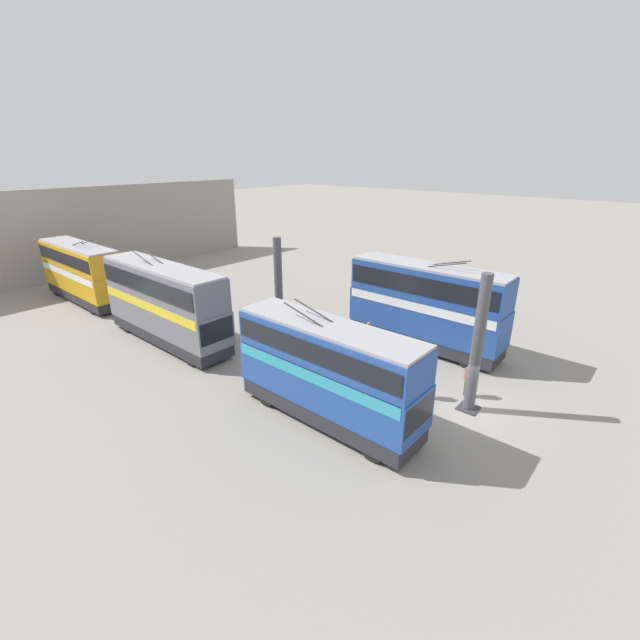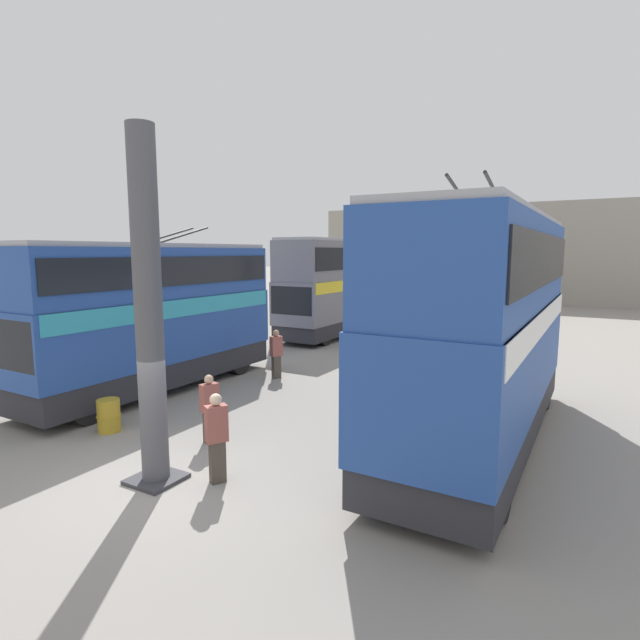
{
  "view_description": "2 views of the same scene",
  "coord_description": "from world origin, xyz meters",
  "px_view_note": "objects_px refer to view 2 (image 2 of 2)",
  "views": [
    {
      "loc": [
        -6.18,
        18.57,
        11.82
      ],
      "look_at": [
        10.73,
        -1.07,
        1.72
      ],
      "focal_mm": 24.0,
      "sensor_mm": 36.0,
      "label": 1
    },
    {
      "loc": [
        -6.55,
        -7.6,
        4.59
      ],
      "look_at": [
        8.17,
        0.8,
        2.26
      ],
      "focal_mm": 28.0,
      "sensor_mm": 36.0,
      "label": 2
    }
  ],
  "objects_px": {
    "person_aisle_midway": "(210,407)",
    "oil_drum": "(109,415)",
    "bus_right_mid": "(344,280)",
    "person_aisle_foreground": "(217,435)",
    "person_by_right_row": "(276,353)",
    "bus_left_far": "(486,316)",
    "person_by_left_row": "(422,371)",
    "bus_right_near": "(152,308)",
    "bus_right_far": "(419,275)"
  },
  "relations": [
    {
      "from": "person_by_left_row",
      "to": "person_by_right_row",
      "type": "distance_m",
      "value": 5.46
    },
    {
      "from": "bus_right_mid",
      "to": "person_aisle_foreground",
      "type": "xyz_separation_m",
      "value": [
        -17.96,
        -6.35,
        -2.0
      ]
    },
    {
      "from": "person_aisle_midway",
      "to": "person_aisle_foreground",
      "type": "xyz_separation_m",
      "value": [
        -1.55,
        -1.59,
        0.1
      ]
    },
    {
      "from": "person_by_left_row",
      "to": "person_aisle_foreground",
      "type": "xyz_separation_m",
      "value": [
        -7.45,
        1.74,
        0.07
      ]
    },
    {
      "from": "bus_right_near",
      "to": "bus_right_far",
      "type": "height_order",
      "value": "bus_right_far"
    },
    {
      "from": "person_aisle_midway",
      "to": "oil_drum",
      "type": "relative_size",
      "value": 1.99
    },
    {
      "from": "person_by_left_row",
      "to": "person_aisle_foreground",
      "type": "distance_m",
      "value": 7.65
    },
    {
      "from": "bus_left_far",
      "to": "person_aisle_midway",
      "type": "distance_m",
      "value": 6.92
    },
    {
      "from": "bus_right_far",
      "to": "person_aisle_foreground",
      "type": "relative_size",
      "value": 5.69
    },
    {
      "from": "bus_right_near",
      "to": "bus_right_mid",
      "type": "height_order",
      "value": "bus_right_mid"
    },
    {
      "from": "bus_right_far",
      "to": "person_by_left_row",
      "type": "relative_size",
      "value": 6.04
    },
    {
      "from": "bus_right_mid",
      "to": "person_by_left_row",
      "type": "xyz_separation_m",
      "value": [
        -10.51,
        -8.08,
        -2.07
      ]
    },
    {
      "from": "bus_right_mid",
      "to": "person_aisle_foreground",
      "type": "height_order",
      "value": "bus_right_mid"
    },
    {
      "from": "person_aisle_midway",
      "to": "person_by_left_row",
      "type": "bearing_deg",
      "value": 77.08
    },
    {
      "from": "person_aisle_foreground",
      "to": "oil_drum",
      "type": "xyz_separation_m",
      "value": [
        0.81,
        4.35,
        -0.56
      ]
    },
    {
      "from": "bus_left_far",
      "to": "person_by_left_row",
      "type": "relative_size",
      "value": 5.86
    },
    {
      "from": "person_by_left_row",
      "to": "oil_drum",
      "type": "relative_size",
      "value": 2.05
    },
    {
      "from": "bus_right_mid",
      "to": "bus_right_far",
      "type": "distance_m",
      "value": 13.05
    },
    {
      "from": "person_by_left_row",
      "to": "person_aisle_midway",
      "type": "relative_size",
      "value": 1.03
    },
    {
      "from": "bus_left_far",
      "to": "person_aisle_midway",
      "type": "bearing_deg",
      "value": 119.74
    },
    {
      "from": "person_aisle_midway",
      "to": "oil_drum",
      "type": "height_order",
      "value": "person_aisle_midway"
    },
    {
      "from": "person_aisle_foreground",
      "to": "bus_right_near",
      "type": "bearing_deg",
      "value": 177.06
    },
    {
      "from": "oil_drum",
      "to": "bus_right_far",
      "type": "bearing_deg",
      "value": 3.78
    },
    {
      "from": "person_by_left_row",
      "to": "person_by_right_row",
      "type": "relative_size",
      "value": 0.97
    },
    {
      "from": "bus_left_far",
      "to": "person_by_left_row",
      "type": "bearing_deg",
      "value": 41.84
    },
    {
      "from": "bus_left_far",
      "to": "person_aisle_midway",
      "type": "xyz_separation_m",
      "value": [
        -3.25,
        5.7,
        -2.2
      ]
    },
    {
      "from": "person_by_left_row",
      "to": "oil_drum",
      "type": "bearing_deg",
      "value": 147.97
    },
    {
      "from": "bus_right_near",
      "to": "person_by_left_row",
      "type": "distance_m",
      "value": 8.92
    },
    {
      "from": "person_aisle_midway",
      "to": "person_aisle_foreground",
      "type": "relative_size",
      "value": 0.91
    },
    {
      "from": "bus_left_far",
      "to": "oil_drum",
      "type": "distance_m",
      "value": 9.73
    },
    {
      "from": "person_aisle_midway",
      "to": "oil_drum",
      "type": "xyz_separation_m",
      "value": [
        -0.74,
        2.76,
        -0.46
      ]
    },
    {
      "from": "bus_left_far",
      "to": "oil_drum",
      "type": "bearing_deg",
      "value": 115.26
    },
    {
      "from": "person_by_right_row",
      "to": "bus_left_far",
      "type": "bearing_deg",
      "value": -174.11
    },
    {
      "from": "oil_drum",
      "to": "bus_left_far",
      "type": "bearing_deg",
      "value": -64.74
    },
    {
      "from": "person_aisle_foreground",
      "to": "bus_right_far",
      "type": "bearing_deg",
      "value": 131.88
    },
    {
      "from": "bus_right_mid",
      "to": "oil_drum",
      "type": "height_order",
      "value": "bus_right_mid"
    },
    {
      "from": "oil_drum",
      "to": "bus_right_near",
      "type": "bearing_deg",
      "value": 30.77
    },
    {
      "from": "bus_right_near",
      "to": "bus_right_far",
      "type": "bearing_deg",
      "value": 0.0
    },
    {
      "from": "person_aisle_foreground",
      "to": "oil_drum",
      "type": "bearing_deg",
      "value": -160.24
    },
    {
      "from": "bus_right_far",
      "to": "bus_right_mid",
      "type": "bearing_deg",
      "value": 180.0
    },
    {
      "from": "person_by_right_row",
      "to": "oil_drum",
      "type": "xyz_separation_m",
      "value": [
        -6.64,
        0.62,
        -0.53
      ]
    },
    {
      "from": "bus_right_mid",
      "to": "person_aisle_midway",
      "type": "height_order",
      "value": "bus_right_mid"
    },
    {
      "from": "person_by_right_row",
      "to": "person_aisle_midway",
      "type": "bearing_deg",
      "value": 134.49
    },
    {
      "from": "bus_right_far",
      "to": "person_aisle_foreground",
      "type": "height_order",
      "value": "bus_right_far"
    },
    {
      "from": "person_aisle_midway",
      "to": "person_aisle_foreground",
      "type": "bearing_deg",
      "value": -27.81
    },
    {
      "from": "person_aisle_foreground",
      "to": "oil_drum",
      "type": "relative_size",
      "value": 2.17
    },
    {
      "from": "person_aisle_midway",
      "to": "oil_drum",
      "type": "distance_m",
      "value": 2.9
    },
    {
      "from": "bus_right_mid",
      "to": "bus_right_near",
      "type": "bearing_deg",
      "value": -180.0
    },
    {
      "from": "bus_right_far",
      "to": "person_aisle_midway",
      "type": "distance_m",
      "value": 29.9
    },
    {
      "from": "person_by_right_row",
      "to": "person_aisle_midway",
      "type": "relative_size",
      "value": 1.07
    }
  ]
}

